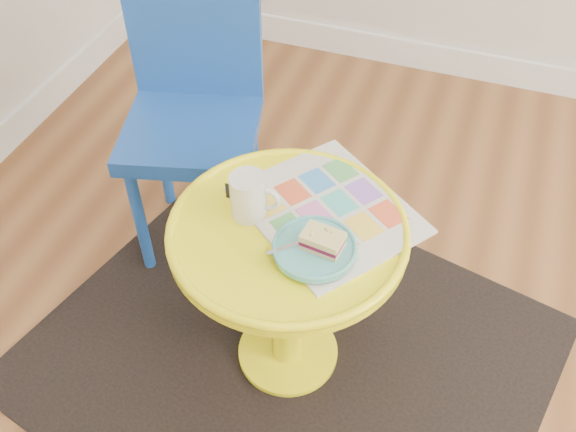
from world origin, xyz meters
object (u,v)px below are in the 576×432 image
(side_table, at_px, (288,270))
(newspaper, at_px, (327,210))
(chair, at_px, (194,102))
(plate, at_px, (314,249))
(mug, at_px, (249,195))

(side_table, relative_size, newspaper, 1.41)
(chair, distance_m, plate, 0.67)
(plate, bearing_deg, mug, 158.45)
(side_table, relative_size, plate, 3.01)
(chair, height_order, mug, chair)
(newspaper, height_order, plate, plate)
(chair, relative_size, mug, 7.13)
(chair, relative_size, newspaper, 2.19)
(newspaper, bearing_deg, plate, -47.76)
(mug, distance_m, plate, 0.19)
(mug, bearing_deg, plate, -21.86)
(chair, distance_m, mug, 0.51)
(newspaper, relative_size, plate, 2.13)
(chair, height_order, plate, chair)
(side_table, relative_size, mug, 4.60)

